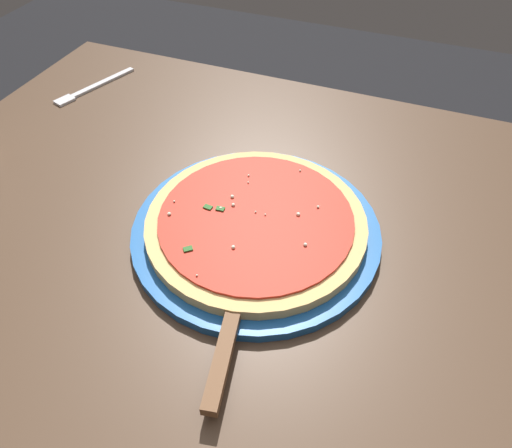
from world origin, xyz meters
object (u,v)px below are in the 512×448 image
Objects in this scene: fork at (91,88)px; pizza at (256,222)px; serving_plate at (256,230)px; pizza_server at (231,325)px.

pizza is at bearing -28.96° from fork.
serving_plate reaches higher than fork.
pizza is 0.17m from pizza_server.
serving_plate is 0.53m from fork.
serving_plate is 1.14× the size of pizza.
pizza_server is 0.65m from fork.
fork is (-0.46, 0.25, -0.00)m from serving_plate.
pizza is (-0.00, -0.00, 0.02)m from serving_plate.
pizza_server is (0.03, -0.16, -0.00)m from pizza.
serving_plate is 1.56× the size of pizza_server.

